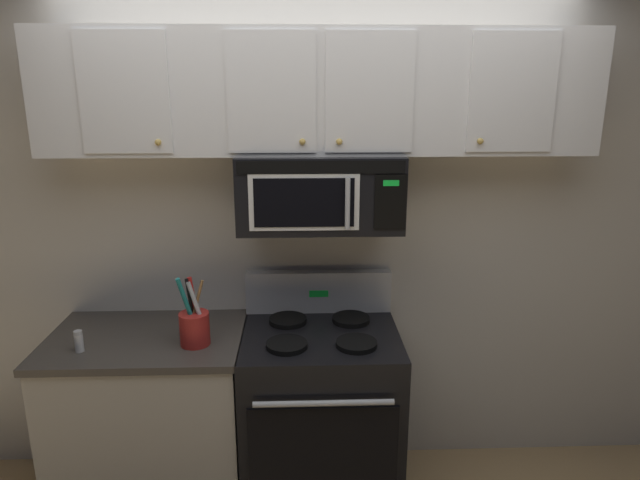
% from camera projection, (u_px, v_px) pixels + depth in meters
% --- Properties ---
extents(back_wall, '(5.20, 0.10, 2.70)m').
position_uv_depth(back_wall, '(318.00, 225.00, 2.92)').
color(back_wall, silver).
rests_on(back_wall, ground_plane).
extents(stove_range, '(0.76, 0.69, 1.12)m').
position_uv_depth(stove_range, '(320.00, 412.00, 2.80)').
color(stove_range, black).
rests_on(stove_range, ground_plane).
extents(over_range_microwave, '(0.76, 0.43, 0.35)m').
position_uv_depth(over_range_microwave, '(320.00, 191.00, 2.62)').
color(over_range_microwave, black).
extents(upper_cabinets, '(2.50, 0.36, 0.55)m').
position_uv_depth(upper_cabinets, '(319.00, 92.00, 2.53)').
color(upper_cabinets, silver).
extents(counter_segment, '(0.93, 0.65, 0.90)m').
position_uv_depth(counter_segment, '(153.00, 418.00, 2.78)').
color(counter_segment, '#BCB7AD').
rests_on(counter_segment, ground_plane).
extents(utensil_crock_red, '(0.14, 0.14, 0.34)m').
position_uv_depth(utensil_crock_red, '(194.00, 326.00, 2.55)').
color(utensil_crock_red, red).
rests_on(utensil_crock_red, counter_segment).
extents(salt_shaker, '(0.04, 0.04, 0.10)m').
position_uv_depth(salt_shaker, '(79.00, 341.00, 2.49)').
color(salt_shaker, white).
rests_on(salt_shaker, counter_segment).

